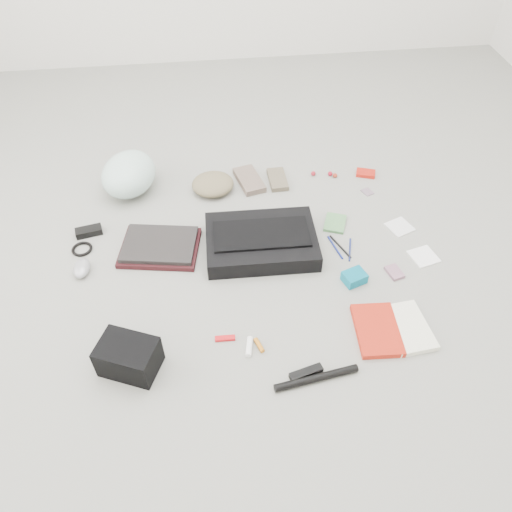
{
  "coord_description": "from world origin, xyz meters",
  "views": [
    {
      "loc": [
        -0.18,
        -1.46,
        1.57
      ],
      "look_at": [
        0.0,
        0.0,
        0.05
      ],
      "focal_mm": 35.0,
      "sensor_mm": 36.0,
      "label": 1
    }
  ],
  "objects": [
    {
      "name": "laptop",
      "position": [
        -0.41,
        0.14,
        0.03
      ],
      "size": [
        0.35,
        0.28,
        0.02
      ],
      "primitive_type": "cube",
      "rotation": [
        0.0,
        0.0,
        -0.18
      ],
      "color": "black",
      "rests_on": "laptop_sleeve"
    },
    {
      "name": "napkin_top",
      "position": [
        0.69,
        0.15,
        0.0
      ],
      "size": [
        0.14,
        0.14,
        0.01
      ],
      "primitive_type": "cube",
      "rotation": [
        0.0,
        0.0,
        0.37
      ],
      "color": "white",
      "rests_on": "ground_plane"
    },
    {
      "name": "book_white",
      "position": [
        0.53,
        -0.41,
        0.01
      ],
      "size": [
        0.17,
        0.24,
        0.02
      ],
      "primitive_type": "cube",
      "rotation": [
        0.0,
        0.0,
        0.09
      ],
      "color": "white",
      "rests_on": "ground_plane"
    },
    {
      "name": "u_lock",
      "position": [
        0.11,
        -0.56,
        0.01
      ],
      "size": [
        0.13,
        0.06,
        0.02
      ],
      "primitive_type": "cube",
      "rotation": [
        0.0,
        0.0,
        0.25
      ],
      "color": "black",
      "rests_on": "ground_plane"
    },
    {
      "name": "bike_pump",
      "position": [
        0.14,
        -0.58,
        0.01
      ],
      "size": [
        0.31,
        0.07,
        0.03
      ],
      "primitive_type": "cylinder",
      "rotation": [
        0.0,
        1.57,
        0.15
      ],
      "color": "black",
      "rests_on": "ground_plane"
    },
    {
      "name": "cable_coil",
      "position": [
        -0.76,
        0.18,
        0.01
      ],
      "size": [
        0.1,
        0.1,
        0.01
      ],
      "primitive_type": "torus",
      "rotation": [
        0.0,
        0.0,
        0.07
      ],
      "color": "black",
      "rests_on": "ground_plane"
    },
    {
      "name": "bag_flap",
      "position": [
        0.04,
        0.09,
        0.09
      ],
      "size": [
        0.42,
        0.2,
        0.01
      ],
      "primitive_type": "cube",
      "rotation": [
        0.0,
        0.0,
        -0.03
      ],
      "color": "black",
      "rests_on": "messenger_bag"
    },
    {
      "name": "pen_navy",
      "position": [
        0.42,
        0.03,
        0.0
      ],
      "size": [
        0.05,
        0.14,
        0.01
      ],
      "primitive_type": "cylinder",
      "rotation": [
        1.57,
        0.0,
        -0.28
      ],
      "color": "navy",
      "rests_on": "ground_plane"
    },
    {
      "name": "book_red",
      "position": [
        0.41,
        -0.41,
        0.01
      ],
      "size": [
        0.17,
        0.25,
        0.03
      ],
      "primitive_type": "cube",
      "rotation": [
        0.0,
        0.0,
        -0.06
      ],
      "color": "red",
      "rests_on": "ground_plane"
    },
    {
      "name": "multitool",
      "position": [
        -0.16,
        -0.37,
        0.01
      ],
      "size": [
        0.08,
        0.02,
        0.01
      ],
      "primitive_type": "cube",
      "rotation": [
        0.0,
        0.0,
        -0.03
      ],
      "color": "red",
      "rests_on": "ground_plane"
    },
    {
      "name": "altoids_tin",
      "position": [
        0.64,
        0.56,
        0.01
      ],
      "size": [
        0.11,
        0.09,
        0.02
      ],
      "primitive_type": "cube",
      "rotation": [
        0.0,
        0.0,
        -0.33
      ],
      "color": "red",
      "rests_on": "ground_plane"
    },
    {
      "name": "stamp_sheet",
      "position": [
        0.61,
        0.42,
        0.0
      ],
      "size": [
        0.06,
        0.07,
        0.0
      ],
      "primitive_type": "cube",
      "rotation": [
        0.0,
        0.0,
        0.39
      ],
      "color": "gray",
      "rests_on": "ground_plane"
    },
    {
      "name": "pen_blue",
      "position": [
        0.36,
        0.05,
        0.0
      ],
      "size": [
        0.04,
        0.15,
        0.01
      ],
      "primitive_type": "cylinder",
      "rotation": [
        1.57,
        0.0,
        0.22
      ],
      "color": "navy",
      "rests_on": "ground_plane"
    },
    {
      "name": "power_brick",
      "position": [
        -0.73,
        0.28,
        0.02
      ],
      "size": [
        0.12,
        0.08,
        0.03
      ],
      "primitive_type": "cube",
      "rotation": [
        0.0,
        0.0,
        0.2
      ],
      "color": "black",
      "rests_on": "ground_plane"
    },
    {
      "name": "napkin_bottom",
      "position": [
        0.73,
        -0.05,
        0.0
      ],
      "size": [
        0.13,
        0.13,
        0.01
      ],
      "primitive_type": "cube",
      "rotation": [
        0.0,
        0.0,
        0.24
      ],
      "color": "white",
      "rests_on": "ground_plane"
    },
    {
      "name": "lollipop_a",
      "position": [
        0.37,
        0.59,
        0.01
      ],
      "size": [
        0.03,
        0.03,
        0.02
      ],
      "primitive_type": "sphere",
      "rotation": [
        0.0,
        0.0,
        0.36
      ],
      "color": "maroon",
      "rests_on": "ground_plane"
    },
    {
      "name": "pen_black",
      "position": [
        0.39,
        0.06,
        0.0
      ],
      "size": [
        0.07,
        0.15,
        0.01
      ],
      "primitive_type": "cylinder",
      "rotation": [
        1.57,
        0.0,
        0.38
      ],
      "color": "black",
      "rests_on": "ground_plane"
    },
    {
      "name": "ground_plane",
      "position": [
        0.0,
        0.0,
        0.0
      ],
      "size": [
        4.0,
        4.0,
        0.0
      ],
      "primitive_type": "plane",
      "color": "gray"
    },
    {
      "name": "accordion_wallet",
      "position": [
        0.39,
        -0.15,
        0.02
      ],
      "size": [
        0.11,
        0.1,
        0.05
      ],
      "primitive_type": "cube",
      "rotation": [
        0.0,
        0.0,
        0.34
      ],
      "color": "#057394",
      "rests_on": "ground_plane"
    },
    {
      "name": "mitten_left",
      "position": [
        0.04,
        0.57,
        0.02
      ],
      "size": [
        0.15,
        0.23,
        0.03
      ],
      "primitive_type": "cube",
      "rotation": [
        0.0,
        0.0,
        0.25
      ],
      "color": "#766255",
      "rests_on": "ground_plane"
    },
    {
      "name": "mitten_right",
      "position": [
        0.18,
        0.56,
        0.01
      ],
      "size": [
        0.09,
        0.17,
        0.03
      ],
      "primitive_type": "cube",
      "rotation": [
        0.0,
        0.0,
        0.02
      ],
      "color": "#6C5F4B",
      "rests_on": "ground_plane"
    },
    {
      "name": "messenger_bag",
      "position": [
        0.04,
        0.09,
        0.04
      ],
      "size": [
        0.49,
        0.36,
        0.08
      ],
      "primitive_type": "cube",
      "rotation": [
        0.0,
        0.0,
        -0.03
      ],
      "color": "black",
      "rests_on": "ground_plane"
    },
    {
      "name": "laptop_sleeve",
      "position": [
        -0.41,
        0.14,
        0.01
      ],
      "size": [
        0.38,
        0.31,
        0.02
      ],
      "primitive_type": "cube",
      "rotation": [
        0.0,
        0.0,
        -0.18
      ],
      "color": "#351014",
      "rests_on": "ground_plane"
    },
    {
      "name": "camera_bag",
      "position": [
        -0.51,
        -0.45,
        0.07
      ],
      "size": [
        0.24,
        0.21,
        0.13
      ],
      "primitive_type": "cube",
      "rotation": [
        0.0,
        0.0,
        -0.41
      ],
      "color": "black",
      "rests_on": "ground_plane"
    },
    {
      "name": "lollipop_c",
      "position": [
        0.48,
        0.56,
        0.01
      ],
      "size": [
        0.03,
        0.03,
        0.02
      ],
      "primitive_type": "sphere",
      "rotation": [
        0.0,
        0.0,
        -0.34
      ],
      "color": "maroon",
      "rests_on": "ground_plane"
    },
    {
      "name": "lollipop_b",
      "position": [
        0.46,
        0.58,
        0.01
      ],
      "size": [
        0.02,
        0.02,
        0.02
      ],
      "primitive_type": "sphere",
      "rotation": [
        0.0,
        0.0,
        0.01
      ],
      "color": "#A30A1F",
      "rests_on": "ground_plane"
    },
    {
      "name": "mouse",
      "position": [
        -0.74,
        0.05,
        0.02
      ],
      "size": [
        0.08,
        0.12,
        0.04
      ],
      "primitive_type": "ellipsoid",
      "rotation": [
        0.0,
        0.0,
        -0.08
      ],
      "color": "#97989E",
      "rests_on": "ground_plane"
    },
    {
      "name": "notepad",
      "position": [
        0.4,
        0.21,
        0.01
      ],
      "size": [
        0.13,
        0.15,
        0.01
      ],
      "primitive_type": "cube",
      "rotation": [
        0.0,
        0.0,
        -0.37
      ],
      "color": "#4F874E",
      "rests_on": "ground_plane"
    },
    {
      "name": "beanie",
      "position": [
        -0.15,
        0.53,
        0.04
      ],
      "size": [
        0.23,
        0.22,
        0.07
      ],
      "primitive_type": "ellipsoid",
      "rotation": [
        0.0,
        0.0,
        0.11
      ],
      "color": "#7A6C4E",
      "rests_on": "ground_plane"
    },
    {
      "name": "card_deck",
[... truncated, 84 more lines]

